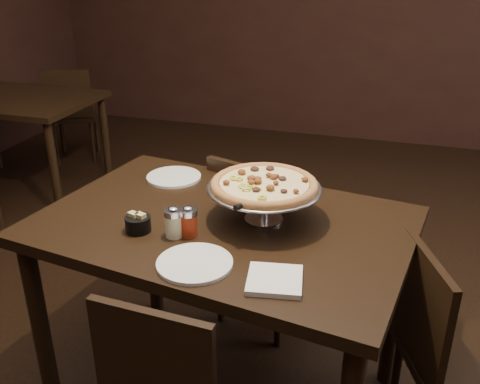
% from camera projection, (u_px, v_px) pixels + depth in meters
% --- Properties ---
extents(room, '(6.04, 7.04, 2.84)m').
position_uv_depth(room, '(261.00, 55.00, 1.79)').
color(room, black).
rests_on(room, ground).
extents(dining_table, '(1.44, 1.07, 0.83)m').
position_uv_depth(dining_table, '(223.00, 247.00, 1.98)').
color(dining_table, black).
rests_on(dining_table, ground).
extents(background_table, '(1.20, 0.80, 0.75)m').
position_uv_depth(background_table, '(13.00, 110.00, 3.94)').
color(background_table, black).
rests_on(background_table, ground).
extents(pizza_stand, '(0.41, 0.41, 0.17)m').
position_uv_depth(pizza_stand, '(264.00, 185.00, 1.89)').
color(pizza_stand, silver).
rests_on(pizza_stand, dining_table).
extents(parmesan_shaker, '(0.06, 0.06, 0.11)m').
position_uv_depth(parmesan_shaker, '(174.00, 222.00, 1.81)').
color(parmesan_shaker, beige).
rests_on(parmesan_shaker, dining_table).
extents(pepper_flake_shaker, '(0.06, 0.06, 0.11)m').
position_uv_depth(pepper_flake_shaker, '(188.00, 222.00, 1.82)').
color(pepper_flake_shaker, maroon).
rests_on(pepper_flake_shaker, dining_table).
extents(packet_caddy, '(0.09, 0.09, 0.07)m').
position_uv_depth(packet_caddy, '(138.00, 223.00, 1.85)').
color(packet_caddy, black).
rests_on(packet_caddy, dining_table).
extents(napkin_stack, '(0.19, 0.19, 0.02)m').
position_uv_depth(napkin_stack, '(275.00, 280.00, 1.57)').
color(napkin_stack, white).
rests_on(napkin_stack, dining_table).
extents(plate_left, '(0.23, 0.23, 0.01)m').
position_uv_depth(plate_left, '(174.00, 177.00, 2.30)').
color(plate_left, white).
rests_on(plate_left, dining_table).
extents(plate_near, '(0.24, 0.24, 0.01)m').
position_uv_depth(plate_near, '(195.00, 263.00, 1.66)').
color(plate_near, white).
rests_on(plate_near, dining_table).
extents(serving_spatula, '(0.15, 0.15, 0.02)m').
position_uv_depth(serving_spatula, '(248.00, 203.00, 1.76)').
color(serving_spatula, silver).
rests_on(serving_spatula, pizza_stand).
extents(chair_far, '(0.52, 0.52, 0.89)m').
position_uv_depth(chair_far, '(261.00, 238.00, 2.51)').
color(chair_far, black).
rests_on(chair_far, ground).
extents(chair_side, '(0.50, 0.50, 0.83)m').
position_uv_depth(chair_side, '(446.00, 348.00, 1.87)').
color(chair_side, black).
rests_on(chair_side, ground).
extents(bg_chair_far, '(0.51, 0.51, 0.83)m').
position_uv_depth(bg_chair_far, '(72.00, 111.00, 4.63)').
color(bg_chair_far, black).
rests_on(bg_chair_far, ground).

